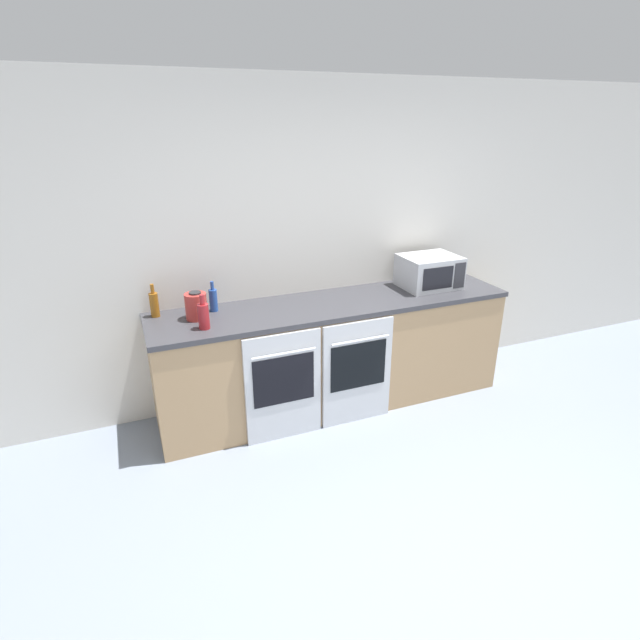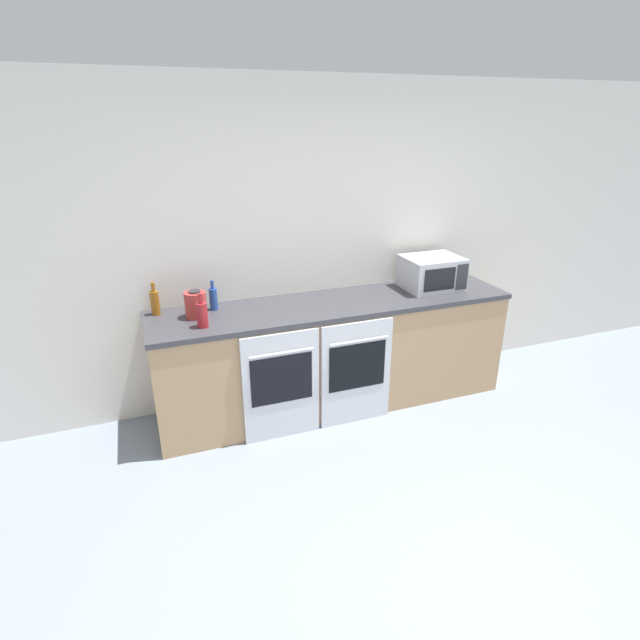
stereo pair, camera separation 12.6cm
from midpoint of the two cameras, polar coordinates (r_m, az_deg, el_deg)
name	(u,v)px [view 1 (the left image)]	position (r m, az deg, el deg)	size (l,w,h in m)	color
ground_plane	(488,589)	(3.07, 17.42, -27.33)	(16.00, 16.00, 0.00)	gray
wall_back	(318,245)	(4.20, -1.09, 8.52)	(10.00, 0.06, 2.60)	silver
counter_back	(334,353)	(4.17, 0.74, -3.83)	(2.93, 0.67, 0.92)	tan
oven_left	(284,387)	(3.73, -5.17, -7.59)	(0.58, 0.06, 0.87)	silver
oven_right	(357,372)	(3.93, 3.37, -5.95)	(0.58, 0.06, 0.87)	silver
microwave	(429,272)	(4.41, 11.56, 5.44)	(0.48, 0.39, 0.27)	#B7BABF
bottle_blue	(213,299)	(3.88, -13.02, 2.30)	(0.06, 0.06, 0.23)	#234793
bottle_red	(204,315)	(3.56, -14.16, 0.50)	(0.08, 0.08, 0.25)	maroon
bottle_amber	(154,304)	(3.88, -19.30, 1.74)	(0.06, 0.06, 0.25)	#8C5114
kettle	(196,306)	(3.75, -14.91, 1.55)	(0.16, 0.16, 0.21)	#B2332D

